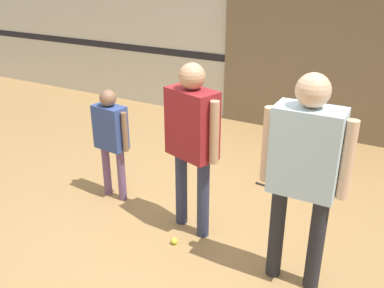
% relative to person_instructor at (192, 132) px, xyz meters
% --- Properties ---
extents(ground_plane, '(16.00, 16.00, 0.00)m').
position_rel_person_instructor_xyz_m(ground_plane, '(-0.08, -0.07, -1.06)').
color(ground_plane, '#A87F4C').
extents(wall_back, '(16.00, 0.07, 3.20)m').
position_rel_person_instructor_xyz_m(wall_back, '(-0.08, 3.20, 0.54)').
color(wall_back, beige).
rests_on(wall_back, ground_plane).
extents(wall_panel, '(3.34, 0.05, 2.31)m').
position_rel_person_instructor_xyz_m(wall_panel, '(0.56, 3.14, 0.10)').
color(wall_panel, '#756047').
rests_on(wall_panel, ground_plane).
extents(person_instructor, '(0.62, 0.39, 1.71)m').
position_rel_person_instructor_xyz_m(person_instructor, '(0.00, 0.00, 0.00)').
color(person_instructor, '#2D334C').
rests_on(person_instructor, ground_plane).
extents(person_student_left, '(0.48, 0.23, 1.28)m').
position_rel_person_instructor_xyz_m(person_student_left, '(-1.09, 0.13, -0.27)').
color(person_student_left, '#6B4C70').
rests_on(person_student_left, ground_plane).
extents(person_student_right, '(0.69, 0.29, 1.81)m').
position_rel_person_instructor_xyz_m(person_student_right, '(1.12, -0.25, 0.06)').
color(person_student_right, '#232328').
rests_on(person_student_right, ground_plane).
extents(racket_spare_on_floor, '(0.51, 0.29, 0.03)m').
position_rel_person_instructor_xyz_m(racket_spare_on_floor, '(0.57, 1.17, -1.05)').
color(racket_spare_on_floor, '#C6D838').
rests_on(racket_spare_on_floor, ground_plane).
extents(tennis_ball_near_instructor, '(0.07, 0.07, 0.07)m').
position_rel_person_instructor_xyz_m(tennis_ball_near_instructor, '(-0.02, -0.32, -1.02)').
color(tennis_ball_near_instructor, '#CCE038').
rests_on(tennis_ball_near_instructor, ground_plane).
extents(tennis_ball_by_spare_racket, '(0.07, 0.07, 0.07)m').
position_rel_person_instructor_xyz_m(tennis_ball_by_spare_racket, '(0.39, 1.21, -1.02)').
color(tennis_ball_by_spare_racket, '#CCE038').
rests_on(tennis_ball_by_spare_racket, ground_plane).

